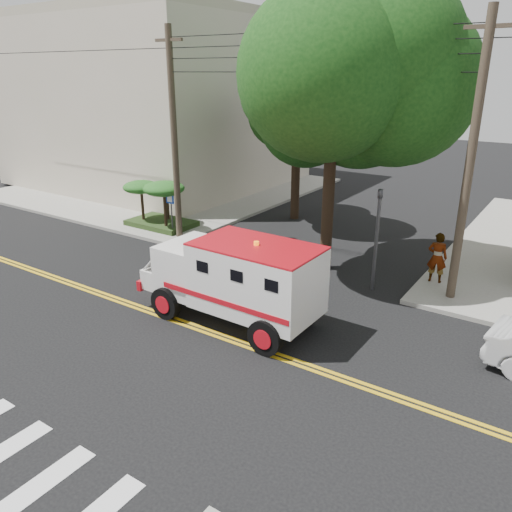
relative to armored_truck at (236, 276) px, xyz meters
The scene contains 12 objects.
ground 2.18m from the armored_truck, 141.57° to the right, with size 100.00×100.00×0.00m, color black.
sidewalk_nw 19.39m from the armored_truck, 139.64° to the left, with size 17.00×17.00×0.15m, color gray.
building_left 22.13m from the armored_truck, 140.04° to the left, with size 16.00×14.00×10.00m, color #BDB39B.
utility_pole_left 8.99m from the armored_truck, 143.70° to the left, with size 0.28×0.28×9.00m, color #382D23.
utility_pole_right 7.87m from the armored_truck, 45.86° to the left, with size 0.28×0.28×9.00m, color #382D23.
tree_main 7.76m from the armored_truck, 82.34° to the left, with size 6.08×5.70×9.85m.
tree_left 12.25m from the armored_truck, 109.91° to the left, with size 4.48×4.20×7.70m.
traffic_signal 5.33m from the armored_truck, 60.96° to the left, with size 0.15×0.18×3.60m.
accessibility_sign 9.07m from the armored_truck, 145.07° to the left, with size 0.45×0.10×2.02m.
palm_planter 10.35m from the armored_truck, 146.93° to the left, with size 3.52×2.63×2.36m.
armored_truck is the anchor object (origin of this frame).
pedestrian_a 7.55m from the armored_truck, 55.52° to the left, with size 0.67×0.44×1.83m, color gray.
Camera 1 is at (9.35, -10.03, 7.23)m, focal length 35.00 mm.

